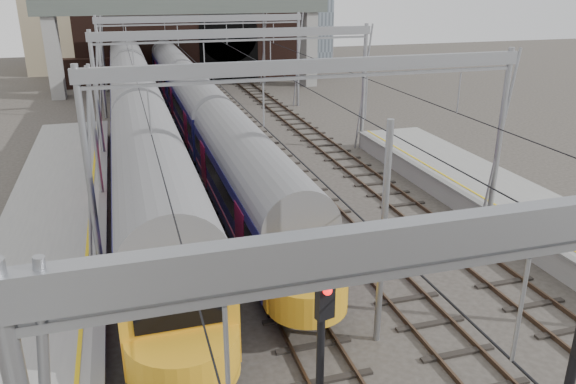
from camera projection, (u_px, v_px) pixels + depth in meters
name	position (u px, v px, depth m)	size (l,w,h in m)	color
ground	(407.00, 380.00, 15.69)	(160.00, 160.00, 0.00)	#38332D
platform_left	(21.00, 376.00, 15.01)	(4.32, 55.00, 1.12)	gray
tracks	(269.00, 195.00, 29.13)	(14.40, 80.00, 0.22)	#4C3828
overhead_line	(240.00, 52.00, 32.63)	(16.80, 80.00, 8.00)	gray
retaining_wall	(195.00, 41.00, 61.09)	(28.00, 2.75, 9.00)	#311C16
overbridge	(187.00, 16.00, 54.36)	(28.00, 3.00, 9.25)	gray
train_main	(184.00, 88.00, 44.71)	(2.69, 62.19, 4.66)	black
train_second	(135.00, 104.00, 37.85)	(3.09, 53.48, 5.21)	black
signal_near_left	(321.00, 357.00, 11.49)	(0.40, 0.48, 5.21)	black
equip_cover_b	(297.00, 234.00, 24.64)	(0.83, 0.58, 0.10)	blue
equip_cover_c	(376.00, 238.00, 24.25)	(0.92, 0.65, 0.11)	blue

